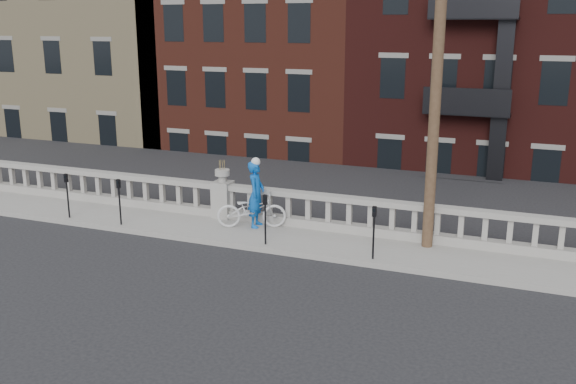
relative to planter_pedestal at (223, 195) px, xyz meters
name	(u,v)px	position (x,y,z in m)	size (l,w,h in m)	color
ground	(150,266)	(0.00, -3.95, -0.83)	(120.00, 120.00, 0.00)	black
sidewalk	(208,228)	(0.00, -0.95, -0.76)	(32.00, 2.20, 0.15)	gray
balustrade	(223,201)	(0.00, 0.00, -0.19)	(28.00, 0.34, 1.03)	gray
planter_pedestal	(223,195)	(0.00, 0.00, 0.00)	(0.55, 0.55, 1.76)	gray
lower_level	(389,82)	(0.56, 19.09, 1.80)	(80.00, 44.00, 20.80)	#605E59
utility_pole	(438,49)	(6.20, -0.35, 4.41)	(1.60, 0.28, 10.00)	#422D1E
parking_meter_b	(67,190)	(-4.29, -1.80, 0.17)	(0.10, 0.09, 1.36)	black
parking_meter_c	(119,197)	(-2.41, -1.80, 0.17)	(0.10, 0.09, 1.36)	black
parking_meter_d	(265,214)	(2.19, -1.80, 0.17)	(0.10, 0.09, 1.36)	black
parking_meter_e	(374,226)	(5.11, -1.80, 0.17)	(0.10, 0.09, 1.36)	black
bicycle	(251,210)	(1.22, -0.59, -0.16)	(0.69, 1.98, 1.04)	silver
cyclist	(256,194)	(1.32, -0.47, 0.28)	(0.70, 0.46, 1.92)	#0B4EAB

